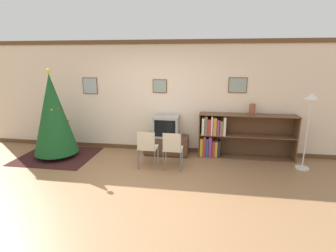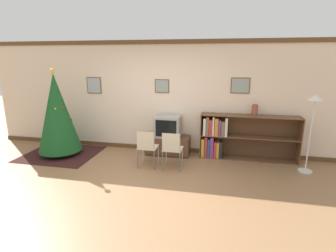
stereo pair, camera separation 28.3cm
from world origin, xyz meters
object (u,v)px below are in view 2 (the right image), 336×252
standing_lamp (313,113)px  folding_chair_left (147,147)px  tv_console (168,145)px  vase (255,110)px  christmas_tree (57,113)px  television (168,126)px  folding_chair_right (172,148)px  bookshelf (230,137)px

standing_lamp → folding_chair_left: bearing=-171.9°
tv_console → vase: vase is taller
folding_chair_left → standing_lamp: standing_lamp is taller
standing_lamp → christmas_tree: bearing=-178.7°
television → folding_chair_right: size_ratio=0.73×
television → standing_lamp: standing_lamp is taller
folding_chair_left → vase: size_ratio=3.26×
television → vase: 2.02m
folding_chair_left → bookshelf: 1.97m
folding_chair_left → bookshelf: bearing=28.9°
christmas_tree → vase: christmas_tree is taller
television → folding_chair_left: size_ratio=0.73×
tv_console → folding_chair_right: folding_chair_right is taller
bookshelf → christmas_tree: bearing=-171.4°
bookshelf → vase: size_ratio=8.73×
christmas_tree → tv_console: 2.73m
television → folding_chair_right: bearing=-72.9°
tv_console → television: bearing=-90.0°
folding_chair_left → vase: bearing=23.4°
bookshelf → folding_chair_left: bearing=-151.1°
folding_chair_left → tv_console: bearing=73.0°
christmas_tree → standing_lamp: christmas_tree is taller
television → folding_chair_right: television is taller
christmas_tree → folding_chair_left: christmas_tree is taller
television → folding_chair_right: 0.95m
television → bookshelf: size_ratio=0.27×
bookshelf → vase: vase is taller
folding_chair_right → vase: (1.69, 0.97, 0.69)m
tv_console → standing_lamp: 3.19m
bookshelf → folding_chair_right: bearing=-141.2°
tv_console → standing_lamp: bearing=-7.9°
christmas_tree → folding_chair_left: 2.38m
christmas_tree → folding_chair_left: size_ratio=2.50×
folding_chair_left → folding_chair_right: (0.54, 0.00, 0.00)m
bookshelf → standing_lamp: size_ratio=1.36×
tv_console → folding_chair_right: size_ratio=1.28×
tv_console → folding_chair_left: 0.95m
vase → christmas_tree: bearing=-172.1°
folding_chair_left → vase: vase is taller
tv_console → standing_lamp: standing_lamp is taller
television → bookshelf: 1.46m
television → bookshelf: bookshelf is taller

